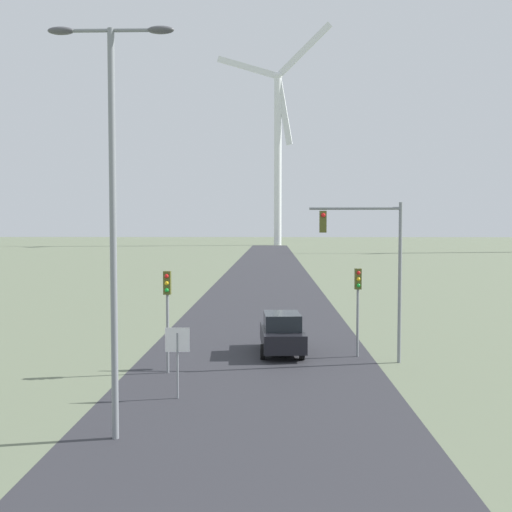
% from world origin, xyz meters
% --- Properties ---
extents(road_surface, '(10.00, 240.00, 0.01)m').
position_xyz_m(road_surface, '(0.00, 48.00, 0.00)').
color(road_surface, '#2D2D33').
rests_on(road_surface, ground).
extents(streetlamp, '(3.30, 0.32, 10.85)m').
position_xyz_m(streetlamp, '(-3.55, 8.67, 6.73)').
color(streetlamp, gray).
rests_on(streetlamp, ground).
extents(stop_sign_near, '(0.81, 0.07, 2.36)m').
position_xyz_m(stop_sign_near, '(-2.46, 12.41, 1.64)').
color(stop_sign_near, gray).
rests_on(stop_sign_near, ground).
extents(traffic_light_post_near_left, '(0.28, 0.33, 3.95)m').
position_xyz_m(traffic_light_post_near_left, '(-3.39, 15.83, 2.90)').
color(traffic_light_post_near_left, gray).
rests_on(traffic_light_post_near_left, ground).
extents(traffic_light_post_near_right, '(0.28, 0.34, 3.85)m').
position_xyz_m(traffic_light_post_near_right, '(4.36, 18.89, 2.83)').
color(traffic_light_post_near_right, gray).
rests_on(traffic_light_post_near_right, ground).
extents(traffic_light_mast_overhead, '(3.82, 0.35, 6.66)m').
position_xyz_m(traffic_light_mast_overhead, '(4.71, 17.82, 4.64)').
color(traffic_light_mast_overhead, gray).
rests_on(traffic_light_mast_overhead, ground).
extents(car_approaching, '(2.05, 4.20, 1.83)m').
position_xyz_m(car_approaching, '(1.09, 19.49, 0.91)').
color(car_approaching, black).
rests_on(car_approaching, ground).
extents(wind_turbine_left, '(33.74, 12.35, 63.37)m').
position_xyz_m(wind_turbine_left, '(2.34, 170.47, 30.41)').
color(wind_turbine_left, silver).
rests_on(wind_turbine_left, ground).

